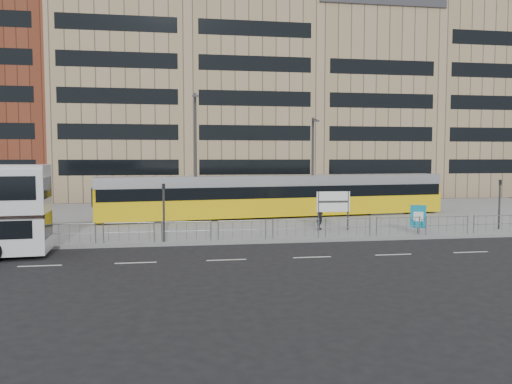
{
  "coord_description": "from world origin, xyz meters",
  "views": [
    {
      "loc": [
        -4.09,
        -26.2,
        4.64
      ],
      "look_at": [
        0.92,
        6.0,
        2.36
      ],
      "focal_mm": 35.0,
      "sensor_mm": 36.0,
      "label": 1
    }
  ],
  "objects": [
    {
      "name": "pedestrian",
      "position": [
        4.58,
        3.64,
        1.0
      ],
      "size": [
        0.58,
        0.72,
        1.7
      ],
      "primitive_type": "imported",
      "rotation": [
        0.0,
        0.0,
        1.26
      ],
      "color": "black",
      "rests_on": "plaza"
    },
    {
      "name": "traffic_light_west",
      "position": [
        -4.88,
        0.5,
        2.12
      ],
      "size": [
        0.21,
        0.23,
        3.1
      ],
      "rotation": [
        0.0,
        0.0,
        0.25
      ],
      "color": "#2D2D30",
      "rests_on": "plaza"
    },
    {
      "name": "lamp_post_west",
      "position": [
        -2.9,
        8.86,
        4.99
      ],
      "size": [
        0.45,
        1.04,
        8.93
      ],
      "color": "#2D2D30",
      "rests_on": "plaza"
    },
    {
      "name": "pedestrian_barrier",
      "position": [
        2.0,
        0.5,
        0.98
      ],
      "size": [
        32.07,
        0.07,
        1.1
      ],
      "color": "gray",
      "rests_on": "plaza"
    },
    {
      "name": "kerb",
      "position": [
        0.0,
        0.05,
        0.07
      ],
      "size": [
        64.0,
        0.25,
        0.17
      ],
      "primitive_type": "cube",
      "color": "gray",
      "rests_on": "ground"
    },
    {
      "name": "ground",
      "position": [
        0.0,
        0.0,
        0.0
      ],
      "size": [
        120.0,
        120.0,
        0.0
      ],
      "primitive_type": "plane",
      "color": "black",
      "rests_on": "ground"
    },
    {
      "name": "station_sign",
      "position": [
        5.28,
        3.15,
        1.81
      ],
      "size": [
        2.08,
        0.15,
        2.39
      ],
      "rotation": [
        0.0,
        0.0,
        -0.03
      ],
      "color": "#2D2D30",
      "rests_on": "plaza"
    },
    {
      "name": "road_markings",
      "position": [
        1.0,
        -4.0,
        0.01
      ],
      "size": [
        62.0,
        0.12,
        0.01
      ],
      "primitive_type": "cube",
      "color": "white",
      "rests_on": "ground"
    },
    {
      "name": "tram",
      "position": [
        3.35,
        10.44,
        1.72
      ],
      "size": [
        26.67,
        5.83,
        3.13
      ],
      "rotation": [
        0.0,
        0.0,
        0.13
      ],
      "color": "#DFB80C",
      "rests_on": "plaza"
    },
    {
      "name": "ad_panel",
      "position": [
        9.82,
        1.12,
        1.14
      ],
      "size": [
        0.87,
        0.37,
        1.68
      ],
      "rotation": [
        0.0,
        0.0,
        -0.34
      ],
      "color": "#2D2D30",
      "rests_on": "plaza"
    },
    {
      "name": "lamp_post_east",
      "position": [
        5.92,
        10.25,
        4.24
      ],
      "size": [
        0.45,
        1.04,
        7.45
      ],
      "color": "#2D2D30",
      "rests_on": "plaza"
    },
    {
      "name": "plaza",
      "position": [
        0.0,
        12.0,
        0.07
      ],
      "size": [
        64.0,
        24.0,
        0.15
      ],
      "primitive_type": "cube",
      "color": "slate",
      "rests_on": "ground"
    },
    {
      "name": "traffic_light_east",
      "position": [
        15.68,
        2.03,
        2.12
      ],
      "size": [
        0.23,
        0.25,
        3.1
      ],
      "rotation": [
        0.0,
        0.0,
        -0.39
      ],
      "color": "#2D2D30",
      "rests_on": "plaza"
    },
    {
      "name": "building_row",
      "position": [
        1.55,
        34.27,
        12.91
      ],
      "size": [
        70.4,
        18.4,
        31.2
      ],
      "color": "brown",
      "rests_on": "ground"
    }
  ]
}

